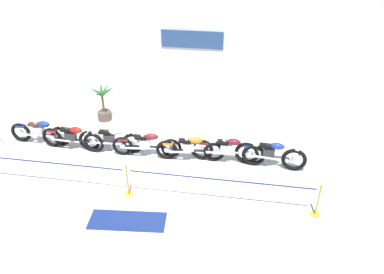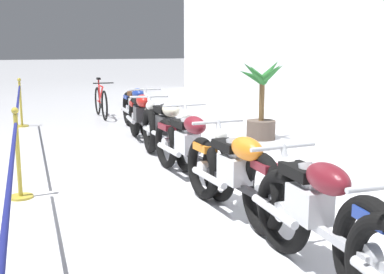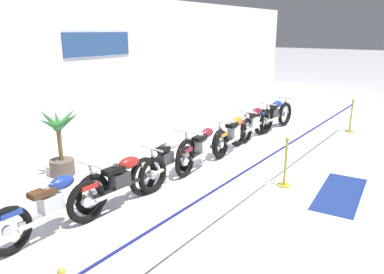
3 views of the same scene
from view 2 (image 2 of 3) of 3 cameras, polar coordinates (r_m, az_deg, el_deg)
ground_plane at (r=6.00m, az=-4.82°, el=-6.03°), size 120.00×120.00×0.00m
motorcycle_blue_0 at (r=9.88m, az=-6.63°, el=3.35°), size 2.27×0.62×0.95m
motorcycle_red_1 at (r=8.60m, az=-6.03°, el=2.28°), size 2.31×0.62×0.95m
motorcycle_cream_2 at (r=7.32m, az=-2.99°, el=0.90°), size 2.30×0.62×0.96m
motorcycle_maroon_3 at (r=6.10m, az=-0.35°, el=-1.17°), size 2.36×0.62×0.93m
motorcycle_orange_4 at (r=4.76m, az=5.38°, el=-4.70°), size 2.30×0.62×0.94m
motorcycle_maroon_5 at (r=3.76m, az=14.07°, el=-8.99°), size 2.48×0.62×0.97m
bicycle at (r=12.00m, az=-10.75°, el=4.10°), size 1.73×0.48×0.96m
potted_palm_left_of_row at (r=9.06m, az=8.25°, el=3.85°), size 1.05×0.97×1.53m
stanchion_far_left at (r=7.17m, az=-19.93°, el=2.18°), size 10.66×0.28×1.05m
stanchion_mid_left at (r=5.84m, az=-19.83°, el=-3.46°), size 0.28×0.28×1.05m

